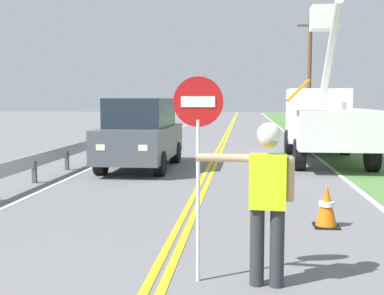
{
  "coord_description": "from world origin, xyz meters",
  "views": [
    {
      "loc": [
        0.96,
        -0.44,
        2.08
      ],
      "look_at": [
        0.03,
        8.48,
        1.2
      ],
      "focal_mm": 46.37,
      "sensor_mm": 36.0,
      "label": 1
    }
  ],
  "objects_px": {
    "oncoming_suv_nearest": "(141,133)",
    "utility_bucket_truck": "(324,119)",
    "utility_pole_mid": "(309,71)",
    "stop_sign_paddle": "(198,132)",
    "traffic_cone_lead": "(327,207)",
    "flagger_worker": "(267,193)"
  },
  "relations": [
    {
      "from": "utility_bucket_truck",
      "to": "traffic_cone_lead",
      "type": "bearing_deg",
      "value": -98.52
    },
    {
      "from": "oncoming_suv_nearest",
      "to": "utility_bucket_truck",
      "type": "bearing_deg",
      "value": 24.49
    },
    {
      "from": "traffic_cone_lead",
      "to": "flagger_worker",
      "type": "bearing_deg",
      "value": -112.23
    },
    {
      "from": "oncoming_suv_nearest",
      "to": "utility_pole_mid",
      "type": "height_order",
      "value": "utility_pole_mid"
    },
    {
      "from": "utility_pole_mid",
      "to": "traffic_cone_lead",
      "type": "xyz_separation_m",
      "value": [
        -3.13,
        -27.06,
        -3.69
      ]
    },
    {
      "from": "utility_pole_mid",
      "to": "utility_bucket_truck",
      "type": "bearing_deg",
      "value": -95.62
    },
    {
      "from": "stop_sign_paddle",
      "to": "oncoming_suv_nearest",
      "type": "height_order",
      "value": "stop_sign_paddle"
    },
    {
      "from": "flagger_worker",
      "to": "utility_bucket_truck",
      "type": "distance_m",
      "value": 12.01
    },
    {
      "from": "oncoming_suv_nearest",
      "to": "utility_pole_mid",
      "type": "distance_m",
      "value": 22.15
    },
    {
      "from": "stop_sign_paddle",
      "to": "utility_bucket_truck",
      "type": "distance_m",
      "value": 12.12
    },
    {
      "from": "utility_bucket_truck",
      "to": "stop_sign_paddle",
      "type": "bearing_deg",
      "value": -105.41
    },
    {
      "from": "flagger_worker",
      "to": "traffic_cone_lead",
      "type": "height_order",
      "value": "flagger_worker"
    },
    {
      "from": "flagger_worker",
      "to": "utility_bucket_truck",
      "type": "height_order",
      "value": "utility_bucket_truck"
    },
    {
      "from": "stop_sign_paddle",
      "to": "traffic_cone_lead",
      "type": "xyz_separation_m",
      "value": [
        1.86,
        2.61,
        -1.37
      ]
    },
    {
      "from": "utility_bucket_truck",
      "to": "traffic_cone_lead",
      "type": "relative_size",
      "value": 9.79
    },
    {
      "from": "stop_sign_paddle",
      "to": "utility_bucket_truck",
      "type": "xyz_separation_m",
      "value": [
        3.22,
        11.69,
        -0.3
      ]
    },
    {
      "from": "utility_bucket_truck",
      "to": "oncoming_suv_nearest",
      "type": "relative_size",
      "value": 1.48
    },
    {
      "from": "oncoming_suv_nearest",
      "to": "traffic_cone_lead",
      "type": "bearing_deg",
      "value": -55.66
    },
    {
      "from": "utility_pole_mid",
      "to": "traffic_cone_lead",
      "type": "height_order",
      "value": "utility_pole_mid"
    },
    {
      "from": "utility_pole_mid",
      "to": "traffic_cone_lead",
      "type": "distance_m",
      "value": 27.49
    },
    {
      "from": "oncoming_suv_nearest",
      "to": "traffic_cone_lead",
      "type": "xyz_separation_m",
      "value": [
        4.4,
        -6.45,
        -0.72
      ]
    },
    {
      "from": "stop_sign_paddle",
      "to": "flagger_worker",
      "type": "bearing_deg",
      "value": -5.05
    }
  ]
}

